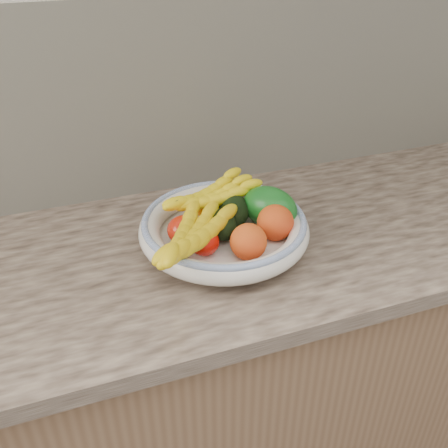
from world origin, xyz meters
TOP-DOWN VIEW (x-y plane):
  - kitchen_counter at (0.00, 1.69)m, footprint 2.44×0.66m
  - fruit_bowl at (0.00, 1.66)m, footprint 0.39×0.39m
  - clementine_back_left at (-0.02, 1.76)m, footprint 0.06×0.06m
  - clementine_back_right at (0.05, 1.75)m, footprint 0.06×0.06m
  - clementine_back_mid at (0.01, 1.74)m, footprint 0.07×0.07m
  - tomato_left at (-0.10, 1.66)m, footprint 0.09×0.09m
  - tomato_near_left at (-0.07, 1.60)m, footprint 0.07×0.07m
  - avocado_center at (-0.01, 1.65)m, footprint 0.07×0.10m
  - avocado_right at (0.04, 1.70)m, footprint 0.10×0.12m
  - green_mango at (0.12, 1.67)m, footprint 0.17×0.18m
  - peach_front at (0.02, 1.57)m, footprint 0.10×0.10m
  - peach_right at (0.11, 1.61)m, footprint 0.11×0.11m
  - banana_bunch_back at (-0.01, 1.73)m, footprint 0.29×0.18m
  - banana_bunch_front at (-0.10, 1.59)m, footprint 0.29×0.31m

SIDE VIEW (x-z plane):
  - kitchen_counter at x=0.00m, z-range -0.24..1.16m
  - fruit_bowl at x=0.00m, z-range 0.91..0.99m
  - clementine_back_left at x=-0.02m, z-range 0.93..0.98m
  - clementine_back_right at x=0.05m, z-range 0.93..0.98m
  - clementine_back_mid at x=0.01m, z-range 0.93..0.98m
  - tomato_left at x=-0.10m, z-range 0.93..0.99m
  - tomato_near_left at x=-0.07m, z-range 0.93..0.99m
  - avocado_center at x=-0.01m, z-range 0.93..1.00m
  - avocado_right at x=0.04m, z-range 0.93..1.00m
  - peach_front at x=0.02m, z-range 0.93..1.01m
  - peach_right at x=0.11m, z-range 0.93..1.01m
  - green_mango at x=0.12m, z-range 0.92..1.04m
  - banana_bunch_front at x=-0.10m, z-range 0.94..1.02m
  - banana_bunch_back at x=-0.01m, z-range 0.95..1.03m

